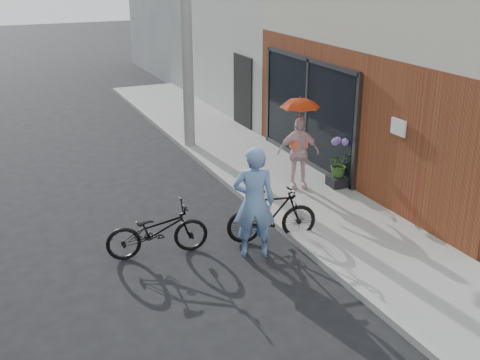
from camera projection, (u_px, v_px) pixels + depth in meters
ground at (247, 252)px, 10.33m from camera, size 80.00×80.00×0.00m
sidewalk at (297, 192)px, 12.83m from camera, size 2.20×24.00×0.12m
curb at (248, 200)px, 12.38m from camera, size 0.12×24.00×0.12m
utility_pole at (186, 12)px, 14.66m from camera, size 0.28×0.28×7.00m
officer at (254, 202)px, 9.92m from camera, size 0.83×0.69×1.93m
bike_left at (157, 230)px, 10.10m from camera, size 1.79×0.79×0.91m
bike_right at (272, 215)px, 10.61m from camera, size 1.69×0.77×0.98m
kimono_woman at (298, 153)px, 12.68m from camera, size 0.97×0.63×1.53m
parasol at (300, 101)px, 12.29m from camera, size 0.79×0.79×0.69m
planter at (338, 181)px, 12.96m from camera, size 0.44×0.44×0.22m
potted_plant at (339, 164)px, 12.82m from camera, size 0.50×0.43×0.55m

